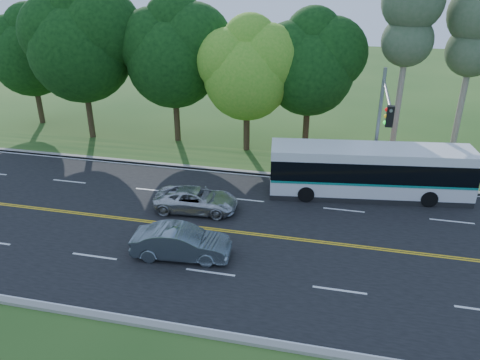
% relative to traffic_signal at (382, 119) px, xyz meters
% --- Properties ---
extents(ground, '(120.00, 120.00, 0.00)m').
position_rel_traffic_signal_xyz_m(ground, '(-6.49, -5.40, -4.67)').
color(ground, '#244D19').
rests_on(ground, ground).
extents(road, '(60.00, 14.00, 0.02)m').
position_rel_traffic_signal_xyz_m(road, '(-6.49, -5.40, -4.66)').
color(road, black).
rests_on(road, ground).
extents(curb_north, '(60.00, 0.30, 0.15)m').
position_rel_traffic_signal_xyz_m(curb_north, '(-6.49, 1.75, -4.60)').
color(curb_north, gray).
rests_on(curb_north, ground).
extents(curb_south, '(60.00, 0.30, 0.15)m').
position_rel_traffic_signal_xyz_m(curb_south, '(-6.49, -12.55, -4.60)').
color(curb_south, gray).
rests_on(curb_south, ground).
extents(grass_verge, '(60.00, 4.00, 0.10)m').
position_rel_traffic_signal_xyz_m(grass_verge, '(-6.49, 3.60, -4.62)').
color(grass_verge, '#244D19').
rests_on(grass_verge, ground).
extents(lane_markings, '(57.60, 13.82, 0.00)m').
position_rel_traffic_signal_xyz_m(lane_markings, '(-6.59, -5.40, -4.65)').
color(lane_markings, gold).
rests_on(lane_markings, road).
extents(tree_row, '(44.70, 9.10, 13.84)m').
position_rel_traffic_signal_xyz_m(tree_row, '(-11.65, 6.73, 2.06)').
color(tree_row, black).
rests_on(tree_row, ground).
extents(bougainvillea_hedge, '(9.50, 2.25, 1.50)m').
position_rel_traffic_signal_xyz_m(bougainvillea_hedge, '(0.69, 2.75, -3.95)').
color(bougainvillea_hedge, '#AA0E3D').
rests_on(bougainvillea_hedge, ground).
extents(traffic_signal, '(0.42, 6.10, 7.00)m').
position_rel_traffic_signal_xyz_m(traffic_signal, '(0.00, 0.00, 0.00)').
color(traffic_signal, gray).
rests_on(traffic_signal, ground).
extents(transit_bus, '(11.34, 3.88, 2.91)m').
position_rel_traffic_signal_xyz_m(transit_bus, '(-0.26, 0.22, -3.21)').
color(transit_bus, silver).
rests_on(transit_bus, road).
extents(sedan, '(4.55, 1.97, 1.46)m').
position_rel_traffic_signal_xyz_m(sedan, '(-8.60, -8.01, -3.92)').
color(sedan, slate).
rests_on(sedan, road).
extents(suv, '(4.60, 2.38, 1.24)m').
position_rel_traffic_signal_xyz_m(suv, '(-9.27, -3.66, -4.03)').
color(suv, '#BABDBF').
rests_on(suv, road).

